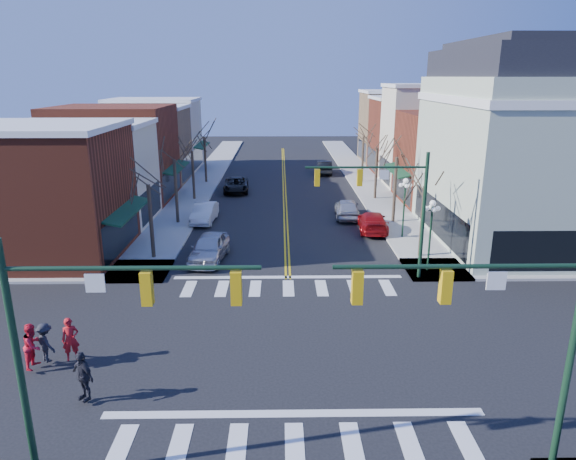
{
  "coord_description": "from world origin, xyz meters",
  "views": [
    {
      "loc": [
        -0.41,
        -19.53,
        11.03
      ],
      "look_at": [
        0.0,
        7.88,
        2.8
      ],
      "focal_mm": 32.0,
      "sensor_mm": 36.0,
      "label": 1
    }
  ],
  "objects_px": {
    "car_left_near": "(209,248)",
    "victorian_corner": "(534,145)",
    "car_left_mid": "(204,213)",
    "lamppost_corner": "(431,224)",
    "car_left_far": "(236,185)",
    "car_right_far": "(325,167)",
    "pedestrian_dark_a": "(83,376)",
    "car_right_near": "(372,222)",
    "car_right_mid": "(347,208)",
    "pedestrian_red_a": "(71,339)",
    "pedestrian_red_b": "(33,345)",
    "lamppost_midblock": "(405,198)",
    "pedestrian_dark_b": "(46,343)"
  },
  "relations": [
    {
      "from": "car_left_far",
      "to": "car_right_mid",
      "type": "distance_m",
      "value": 13.87
    },
    {
      "from": "car_left_mid",
      "to": "car_right_far",
      "type": "xyz_separation_m",
      "value": [
        11.2,
        20.74,
        0.03
      ]
    },
    {
      "from": "car_left_mid",
      "to": "car_left_far",
      "type": "bearing_deg",
      "value": 84.54
    },
    {
      "from": "lamppost_corner",
      "to": "car_right_mid",
      "type": "relative_size",
      "value": 0.94
    },
    {
      "from": "lamppost_corner",
      "to": "pedestrian_red_a",
      "type": "distance_m",
      "value": 19.63
    },
    {
      "from": "lamppost_midblock",
      "to": "car_right_far",
      "type": "relative_size",
      "value": 0.93
    },
    {
      "from": "pedestrian_red_a",
      "to": "pedestrian_dark_a",
      "type": "relative_size",
      "value": 0.97
    },
    {
      "from": "pedestrian_red_b",
      "to": "victorian_corner",
      "type": "bearing_deg",
      "value": -53.2
    },
    {
      "from": "car_left_near",
      "to": "victorian_corner",
      "type": "bearing_deg",
      "value": 16.11
    },
    {
      "from": "car_left_mid",
      "to": "pedestrian_red_b",
      "type": "bearing_deg",
      "value": -96.71
    },
    {
      "from": "lamppost_midblock",
      "to": "pedestrian_dark_b",
      "type": "bearing_deg",
      "value": -137.67
    },
    {
      "from": "car_right_far",
      "to": "car_right_mid",
      "type": "bearing_deg",
      "value": 93.47
    },
    {
      "from": "victorian_corner",
      "to": "pedestrian_dark_a",
      "type": "xyz_separation_m",
      "value": [
        -23.8,
        -18.35,
        -5.59
      ]
    },
    {
      "from": "car_left_near",
      "to": "pedestrian_red_b",
      "type": "xyz_separation_m",
      "value": [
        -5.14,
        -12.37,
        0.23
      ]
    },
    {
      "from": "pedestrian_red_a",
      "to": "pedestrian_dark_a",
      "type": "height_order",
      "value": "pedestrian_dark_a"
    },
    {
      "from": "victorian_corner",
      "to": "car_right_near",
      "type": "xyz_separation_m",
      "value": [
        -10.1,
        2.39,
        -5.94
      ]
    },
    {
      "from": "lamppost_corner",
      "to": "pedestrian_red_b",
      "type": "distance_m",
      "value": 20.95
    },
    {
      "from": "car_left_mid",
      "to": "car_right_near",
      "type": "relative_size",
      "value": 0.91
    },
    {
      "from": "car_right_near",
      "to": "car_right_mid",
      "type": "bearing_deg",
      "value": -65.08
    },
    {
      "from": "lamppost_midblock",
      "to": "pedestrian_red_a",
      "type": "distance_m",
      "value": 23.53
    },
    {
      "from": "car_left_near",
      "to": "pedestrian_red_a",
      "type": "relative_size",
      "value": 2.73
    },
    {
      "from": "car_right_mid",
      "to": "lamppost_midblock",
      "type": "bearing_deg",
      "value": 123.23
    },
    {
      "from": "car_left_mid",
      "to": "pedestrian_dark_a",
      "type": "height_order",
      "value": "pedestrian_dark_a"
    },
    {
      "from": "victorian_corner",
      "to": "pedestrian_red_b",
      "type": "relative_size",
      "value": 7.82
    },
    {
      "from": "car_right_mid",
      "to": "pedestrian_red_b",
      "type": "height_order",
      "value": "pedestrian_red_b"
    },
    {
      "from": "pedestrian_dark_b",
      "to": "pedestrian_red_a",
      "type": "bearing_deg",
      "value": -136.56
    },
    {
      "from": "lamppost_midblock",
      "to": "car_left_far",
      "type": "bearing_deg",
      "value": 130.05
    },
    {
      "from": "victorian_corner",
      "to": "pedestrian_dark_b",
      "type": "xyz_separation_m",
      "value": [
        -26.21,
        -15.81,
        -5.7
      ]
    },
    {
      "from": "pedestrian_dark_a",
      "to": "victorian_corner",
      "type": "bearing_deg",
      "value": 73.57
    },
    {
      "from": "lamppost_midblock",
      "to": "car_left_near",
      "type": "distance_m",
      "value": 13.92
    },
    {
      "from": "pedestrian_dark_a",
      "to": "pedestrian_dark_b",
      "type": "xyz_separation_m",
      "value": [
        -2.41,
        2.54,
        -0.11
      ]
    },
    {
      "from": "car_right_far",
      "to": "pedestrian_dark_a",
      "type": "bearing_deg",
      "value": 77.63
    },
    {
      "from": "car_right_near",
      "to": "victorian_corner",
      "type": "bearing_deg",
      "value": 170.78
    },
    {
      "from": "lamppost_corner",
      "to": "pedestrian_red_b",
      "type": "bearing_deg",
      "value": -150.71
    },
    {
      "from": "lamppost_midblock",
      "to": "pedestrian_dark_a",
      "type": "height_order",
      "value": "lamppost_midblock"
    },
    {
      "from": "car_left_near",
      "to": "pedestrian_dark_a",
      "type": "relative_size",
      "value": 2.64
    },
    {
      "from": "lamppost_midblock",
      "to": "car_right_mid",
      "type": "distance_m",
      "value": 6.84
    },
    {
      "from": "car_left_near",
      "to": "car_right_mid",
      "type": "bearing_deg",
      "value": 51.29
    },
    {
      "from": "victorian_corner",
      "to": "car_right_far",
      "type": "relative_size",
      "value": 3.05
    },
    {
      "from": "car_left_far",
      "to": "car_left_near",
      "type": "bearing_deg",
      "value": -92.93
    },
    {
      "from": "lamppost_midblock",
      "to": "pedestrian_dark_b",
      "type": "relative_size",
      "value": 2.67
    },
    {
      "from": "car_left_far",
      "to": "car_right_mid",
      "type": "xyz_separation_m",
      "value": [
        9.78,
        -9.84,
        0.08
      ]
    },
    {
      "from": "car_right_near",
      "to": "car_right_far",
      "type": "distance_m",
      "value": 23.48
    },
    {
      "from": "car_left_far",
      "to": "car_right_near",
      "type": "relative_size",
      "value": 1.03
    },
    {
      "from": "car_left_mid",
      "to": "lamppost_corner",
      "type": "bearing_deg",
      "value": -34.27
    },
    {
      "from": "car_left_near",
      "to": "car_right_mid",
      "type": "height_order",
      "value": "car_left_near"
    },
    {
      "from": "pedestrian_dark_a",
      "to": "lamppost_midblock",
      "type": "bearing_deg",
      "value": 86.5
    },
    {
      "from": "car_left_mid",
      "to": "car_right_far",
      "type": "bearing_deg",
      "value": 64.53
    },
    {
      "from": "car_left_near",
      "to": "pedestrian_dark_a",
      "type": "xyz_separation_m",
      "value": [
        -2.44,
        -14.52,
        0.24
      ]
    },
    {
      "from": "pedestrian_red_b",
      "to": "car_right_far",
      "type": "bearing_deg",
      "value": -14.05
    }
  ]
}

